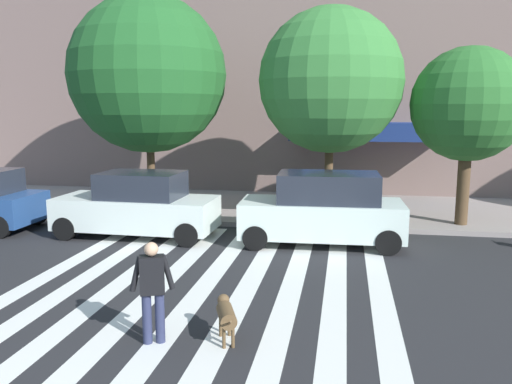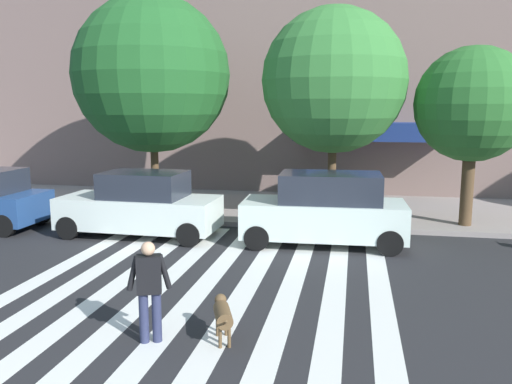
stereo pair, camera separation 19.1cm
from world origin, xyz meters
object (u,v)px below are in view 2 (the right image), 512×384
object	(u,v)px
street_tree_further	(473,105)
dog_on_leash	(223,314)
parked_car_behind_first	(141,206)
street_tree_middle	(334,81)
pedestrian_dog_walker	(149,286)
street_tree_nearest	(152,75)
parked_car_third_in_line	(325,210)

from	to	relation	value
street_tree_further	dog_on_leash	distance (m)	10.73
parked_car_behind_first	street_tree_middle	bearing A→B (deg)	26.79
parked_car_behind_first	pedestrian_dog_walker	size ratio (longest dim) A/B	2.80
street_tree_nearest	pedestrian_dog_walker	size ratio (longest dim) A/B	4.39
street_tree_further	pedestrian_dog_walker	world-z (taller)	street_tree_further
street_tree_further	street_tree_nearest	bearing A→B (deg)	178.33
street_tree_middle	dog_on_leash	world-z (taller)	street_tree_middle
street_tree_further	dog_on_leash	size ratio (longest dim) A/B	5.37
street_tree_nearest	pedestrian_dog_walker	world-z (taller)	street_tree_nearest
parked_car_behind_first	parked_car_third_in_line	bearing A→B (deg)	0.03
parked_car_behind_first	street_tree_nearest	bearing A→B (deg)	103.49
parked_car_third_in_line	dog_on_leash	xyz separation A→B (m)	(-1.26, -6.16, -0.51)
street_tree_middle	parked_car_third_in_line	bearing A→B (deg)	-90.73
parked_car_third_in_line	street_tree_middle	size ratio (longest dim) A/B	0.67
parked_car_behind_first	dog_on_leash	bearing A→B (deg)	-56.82
pedestrian_dog_walker	dog_on_leash	xyz separation A→B (m)	(1.11, 0.28, -0.48)
parked_car_behind_first	dog_on_leash	distance (m)	7.37
parked_car_behind_first	street_tree_nearest	xyz separation A→B (m)	(-0.68, 2.84, 3.87)
parked_car_behind_first	street_tree_further	size ratio (longest dim) A/B	0.86
parked_car_behind_first	street_tree_further	bearing A→B (deg)	15.19
parked_car_third_in_line	dog_on_leash	world-z (taller)	parked_car_third_in_line
parked_car_third_in_line	dog_on_leash	distance (m)	6.31
pedestrian_dog_walker	parked_car_behind_first	bearing A→B (deg)	114.41
parked_car_behind_first	street_tree_middle	xyz separation A→B (m)	(5.32, 2.68, 3.60)
street_tree_nearest	street_tree_middle	distance (m)	6.00
street_tree_middle	dog_on_leash	distance (m)	9.81
street_tree_nearest	dog_on_leash	world-z (taller)	street_tree_nearest
parked_car_third_in_line	street_tree_further	world-z (taller)	street_tree_further
pedestrian_dog_walker	dog_on_leash	world-z (taller)	pedestrian_dog_walker
street_tree_middle	dog_on_leash	size ratio (longest dim) A/B	6.64
parked_car_third_in_line	street_tree_middle	bearing A→B (deg)	89.27
parked_car_behind_first	street_tree_further	world-z (taller)	street_tree_further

